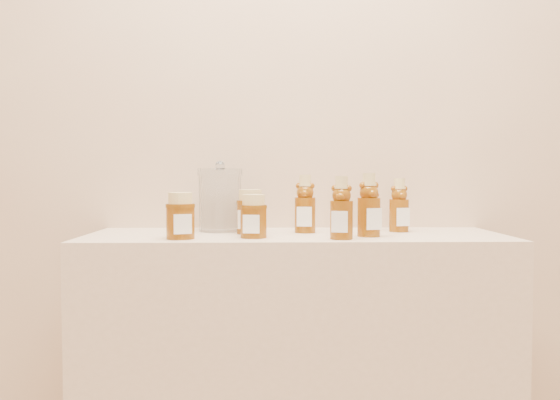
{
  "coord_description": "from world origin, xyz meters",
  "views": [
    {
      "loc": [
        -0.08,
        -0.02,
        1.07
      ],
      "look_at": [
        -0.05,
        1.52,
        1.0
      ],
      "focal_mm": 35.0,
      "sensor_mm": 36.0,
      "label": 1
    }
  ],
  "objects_px": {
    "bear_bottle_back_left": "(305,200)",
    "honey_jar_left": "(180,216)",
    "display_table": "(295,387)",
    "bear_bottle_front_left": "(341,204)",
    "glass_canister": "(220,197)"
  },
  "relations": [
    {
      "from": "bear_bottle_back_left",
      "to": "honey_jar_left",
      "type": "bearing_deg",
      "value": -147.37
    },
    {
      "from": "display_table",
      "to": "honey_jar_left",
      "type": "relative_size",
      "value": 9.67
    },
    {
      "from": "honey_jar_left",
      "to": "bear_bottle_front_left",
      "type": "bearing_deg",
      "value": -19.87
    },
    {
      "from": "bear_bottle_back_left",
      "to": "display_table",
      "type": "bearing_deg",
      "value": -117.51
    },
    {
      "from": "glass_canister",
      "to": "bear_bottle_back_left",
      "type": "bearing_deg",
      "value": -9.68
    },
    {
      "from": "bear_bottle_back_left",
      "to": "honey_jar_left",
      "type": "height_order",
      "value": "bear_bottle_back_left"
    },
    {
      "from": "display_table",
      "to": "honey_jar_left",
      "type": "bearing_deg",
      "value": -160.07
    },
    {
      "from": "display_table",
      "to": "glass_canister",
      "type": "xyz_separation_m",
      "value": [
        -0.23,
        0.09,
        0.55
      ]
    },
    {
      "from": "display_table",
      "to": "bear_bottle_back_left",
      "type": "bearing_deg",
      "value": 54.27
    },
    {
      "from": "display_table",
      "to": "bear_bottle_front_left",
      "type": "xyz_separation_m",
      "value": [
        0.12,
        -0.13,
        0.54
      ]
    },
    {
      "from": "bear_bottle_back_left",
      "to": "honey_jar_left",
      "type": "relative_size",
      "value": 1.56
    },
    {
      "from": "bear_bottle_front_left",
      "to": "honey_jar_left",
      "type": "height_order",
      "value": "bear_bottle_front_left"
    },
    {
      "from": "display_table",
      "to": "bear_bottle_front_left",
      "type": "bearing_deg",
      "value": -47.72
    },
    {
      "from": "bear_bottle_back_left",
      "to": "glass_canister",
      "type": "xyz_separation_m",
      "value": [
        -0.26,
        0.04,
        0.01
      ]
    },
    {
      "from": "display_table",
      "to": "bear_bottle_front_left",
      "type": "height_order",
      "value": "bear_bottle_front_left"
    }
  ]
}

